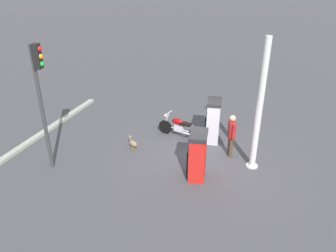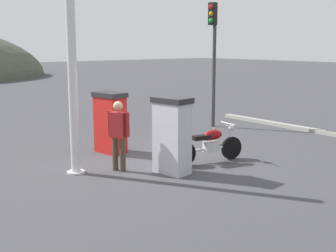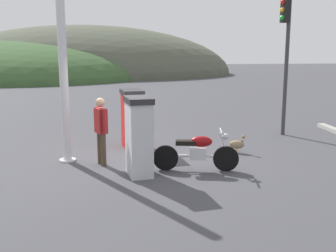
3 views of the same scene
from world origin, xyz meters
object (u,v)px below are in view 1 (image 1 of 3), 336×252
at_px(motorcycle_near_pump, 179,127).
at_px(fuel_pump_near, 213,121).
at_px(attendant_person, 231,133).
at_px(fuel_pump_far, 198,155).
at_px(canopy_support_pole, 259,109).
at_px(wandering_duck, 133,143).
at_px(roadside_traffic_light, 40,88).

bearing_deg(motorcycle_near_pump, fuel_pump_near, -174.81).
height_order(fuel_pump_near, attendant_person, fuel_pump_near).
distance_m(fuel_pump_near, fuel_pump_far, 2.49).
height_order(attendant_person, canopy_support_pole, canopy_support_pole).
height_order(wandering_duck, canopy_support_pole, canopy_support_pole).
relative_size(fuel_pump_near, roadside_traffic_light, 0.40).
relative_size(attendant_person, roadside_traffic_light, 0.38).
distance_m(motorcycle_near_pump, canopy_support_pole, 3.57).
relative_size(motorcycle_near_pump, canopy_support_pole, 0.43).
relative_size(wandering_duck, roadside_traffic_light, 0.12).
height_order(fuel_pump_far, motorcycle_near_pump, fuel_pump_far).
relative_size(fuel_pump_near, fuel_pump_far, 1.06).
distance_m(wandering_duck, canopy_support_pole, 4.67).
bearing_deg(fuel_pump_far, attendant_person, -116.47).
xyz_separation_m(fuel_pump_near, fuel_pump_far, (0.00, 2.49, -0.05)).
bearing_deg(motorcycle_near_pump, wandering_duck, 45.64).
xyz_separation_m(fuel_pump_far, canopy_support_pole, (-1.63, -1.16, 1.30)).
xyz_separation_m(fuel_pump_far, wandering_duck, (2.64, -0.99, -0.57)).
xyz_separation_m(fuel_pump_near, motorcycle_near_pump, (1.28, 0.12, -0.41)).
bearing_deg(wandering_duck, fuel_pump_near, -150.30).
height_order(fuel_pump_far, attendant_person, fuel_pump_far).
relative_size(fuel_pump_far, motorcycle_near_pump, 0.85).
relative_size(fuel_pump_far, roadside_traffic_light, 0.38).
bearing_deg(canopy_support_pole, wandering_duck, 2.29).
bearing_deg(roadside_traffic_light, fuel_pump_near, -143.70).
xyz_separation_m(wandering_duck, canopy_support_pole, (-4.27, -0.17, 1.87)).
relative_size(fuel_pump_near, motorcycle_near_pump, 0.90).
bearing_deg(canopy_support_pole, attendant_person, -28.93).
bearing_deg(roadside_traffic_light, attendant_person, -154.97).
xyz_separation_m(motorcycle_near_pump, canopy_support_pole, (-2.92, 1.22, 1.66)).
height_order(roadside_traffic_light, canopy_support_pole, canopy_support_pole).
distance_m(fuel_pump_near, attendant_person, 1.19).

